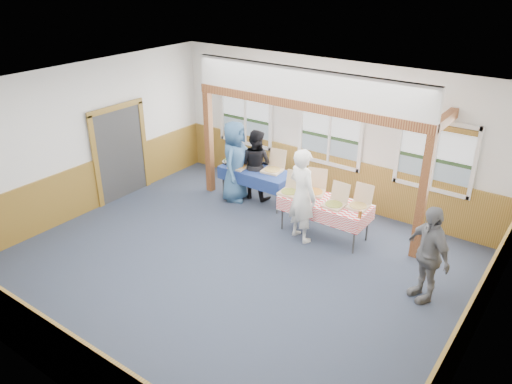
# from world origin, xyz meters

# --- Properties ---
(floor) EXTENTS (8.00, 8.00, 0.00)m
(floor) POSITION_xyz_m (0.00, 0.00, 0.00)
(floor) COLOR #262F3E
(floor) RESTS_ON ground
(ceiling) EXTENTS (8.00, 8.00, 0.00)m
(ceiling) POSITION_xyz_m (0.00, 0.00, 3.20)
(ceiling) COLOR white
(ceiling) RESTS_ON wall_back
(wall_back) EXTENTS (8.00, 0.00, 8.00)m
(wall_back) POSITION_xyz_m (0.00, 3.50, 1.60)
(wall_back) COLOR silver
(wall_back) RESTS_ON floor
(wall_front) EXTENTS (8.00, 0.00, 8.00)m
(wall_front) POSITION_xyz_m (0.00, -3.50, 1.60)
(wall_front) COLOR silver
(wall_front) RESTS_ON floor
(wall_left) EXTENTS (0.00, 8.00, 8.00)m
(wall_left) POSITION_xyz_m (-4.00, 0.00, 1.60)
(wall_left) COLOR silver
(wall_left) RESTS_ON floor
(wall_right) EXTENTS (0.00, 8.00, 8.00)m
(wall_right) POSITION_xyz_m (4.00, 0.00, 1.60)
(wall_right) COLOR silver
(wall_right) RESTS_ON floor
(wainscot_back) EXTENTS (7.98, 0.05, 1.10)m
(wainscot_back) POSITION_xyz_m (0.00, 3.48, 0.55)
(wainscot_back) COLOR brown
(wainscot_back) RESTS_ON floor
(wainscot_front) EXTENTS (7.98, 0.05, 1.10)m
(wainscot_front) POSITION_xyz_m (0.00, -3.48, 0.55)
(wainscot_front) COLOR brown
(wainscot_front) RESTS_ON floor
(wainscot_left) EXTENTS (0.05, 6.98, 1.10)m
(wainscot_left) POSITION_xyz_m (-3.98, 0.00, 0.55)
(wainscot_left) COLOR brown
(wainscot_left) RESTS_ON floor
(wainscot_right) EXTENTS (0.05, 6.98, 1.10)m
(wainscot_right) POSITION_xyz_m (3.98, 0.00, 0.55)
(wainscot_right) COLOR brown
(wainscot_right) RESTS_ON floor
(cased_opening) EXTENTS (0.06, 1.30, 2.10)m
(cased_opening) POSITION_xyz_m (-3.96, 0.90, 1.05)
(cased_opening) COLOR #353535
(cased_opening) RESTS_ON wall_left
(window_left) EXTENTS (1.56, 0.10, 1.46)m
(window_left) POSITION_xyz_m (-2.30, 3.46, 1.68)
(window_left) COLOR white
(window_left) RESTS_ON wall_back
(window_mid) EXTENTS (1.56, 0.10, 1.46)m
(window_mid) POSITION_xyz_m (0.00, 3.46, 1.68)
(window_mid) COLOR white
(window_mid) RESTS_ON wall_back
(window_right) EXTENTS (1.56, 0.10, 1.46)m
(window_right) POSITION_xyz_m (2.30, 3.46, 1.68)
(window_right) COLOR white
(window_right) RESTS_ON wall_back
(post_left) EXTENTS (0.15, 0.15, 2.40)m
(post_left) POSITION_xyz_m (-2.50, 2.30, 1.20)
(post_left) COLOR #542412
(post_left) RESTS_ON floor
(post_right) EXTENTS (0.15, 0.15, 2.40)m
(post_right) POSITION_xyz_m (2.50, 2.30, 1.20)
(post_right) COLOR #542412
(post_right) RESTS_ON floor
(cross_beam) EXTENTS (5.15, 0.18, 0.18)m
(cross_beam) POSITION_xyz_m (0.00, 2.30, 2.49)
(cross_beam) COLOR #542412
(cross_beam) RESTS_ON post_left
(table_left) EXTENTS (1.83, 1.27, 0.76)m
(table_left) POSITION_xyz_m (-1.29, 2.49, 0.70)
(table_left) COLOR #353535
(table_left) RESTS_ON floor
(table_right) EXTENTS (1.91, 1.19, 0.76)m
(table_right) POSITION_xyz_m (0.73, 2.00, 0.70)
(table_right) COLOR #353535
(table_right) RESTS_ON floor
(pizza_box_a) EXTENTS (0.40, 0.48, 0.41)m
(pizza_box_a) POSITION_xyz_m (-1.69, 2.39, 0.82)
(pizza_box_a) COLOR #D1AC8B
(pizza_box_a) RESTS_ON table_left
(pizza_box_b) EXTENTS (0.46, 0.54, 0.45)m
(pizza_box_b) POSITION_xyz_m (-0.94, 2.66, 0.82)
(pizza_box_b) COLOR #D1AC8B
(pizza_box_b) RESTS_ON table_left
(pizza_box_c) EXTENTS (0.40, 0.48, 0.41)m
(pizza_box_c) POSITION_xyz_m (-0.02, 1.90, 0.82)
(pizza_box_c) COLOR #D1AC8B
(pizza_box_c) RESTS_ON table_right
(pizza_box_d) EXTENTS (0.53, 0.59, 0.45)m
(pizza_box_d) POSITION_xyz_m (0.37, 2.19, 0.82)
(pizza_box_d) COLOR #D1AC8B
(pizza_box_d) RESTS_ON table_right
(pizza_box_e) EXTENTS (0.40, 0.48, 0.41)m
(pizza_box_e) POSITION_xyz_m (0.99, 1.92, 0.82)
(pizza_box_e) COLOR #D1AC8B
(pizza_box_e) RESTS_ON table_right
(pizza_box_f) EXTENTS (0.37, 0.46, 0.41)m
(pizza_box_f) POSITION_xyz_m (1.38, 2.14, 0.82)
(pizza_box_f) COLOR #D1AC8B
(pizza_box_f) RESTS_ON table_right
(veggie_tray) EXTENTS (0.38, 0.38, 0.09)m
(veggie_tray) POSITION_xyz_m (-2.04, 2.49, 0.79)
(veggie_tray) COLOR black
(veggie_tray) RESTS_ON table_left
(drink_glass) EXTENTS (0.07, 0.07, 0.15)m
(drink_glass) POSITION_xyz_m (1.58, 1.75, 0.83)
(drink_glass) COLOR #945018
(drink_glass) RESTS_ON table_right
(woman_white) EXTENTS (0.80, 0.66, 1.89)m
(woman_white) POSITION_xyz_m (0.43, 1.61, 0.95)
(woman_white) COLOR white
(woman_white) RESTS_ON floor
(woman_black) EXTENTS (0.83, 0.66, 1.64)m
(woman_black) POSITION_xyz_m (-1.41, 2.62, 0.82)
(woman_black) COLOR black
(woman_black) RESTS_ON floor
(man_blue) EXTENTS (0.84, 1.05, 1.86)m
(man_blue) POSITION_xyz_m (-1.73, 2.27, 0.93)
(man_blue) COLOR #345A82
(man_blue) RESTS_ON floor
(person_grey) EXTENTS (1.03, 0.91, 1.67)m
(person_grey) POSITION_xyz_m (3.04, 1.14, 0.83)
(person_grey) COLOR slate
(person_grey) RESTS_ON floor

